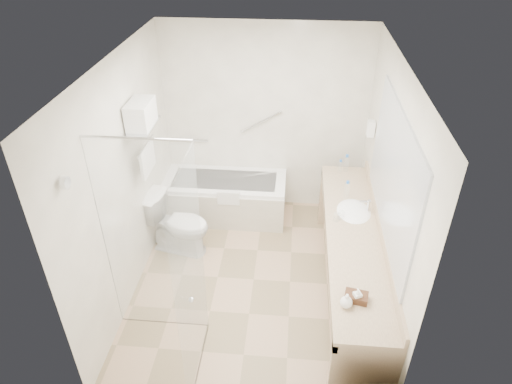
# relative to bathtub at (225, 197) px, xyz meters

# --- Properties ---
(floor) EXTENTS (3.20, 3.20, 0.00)m
(floor) POSITION_rel_bathtub_xyz_m (0.50, -1.24, -0.28)
(floor) COLOR tan
(floor) RESTS_ON ground
(ceiling) EXTENTS (2.60, 3.20, 0.10)m
(ceiling) POSITION_rel_bathtub_xyz_m (0.50, -1.24, 2.22)
(ceiling) COLOR silver
(ceiling) RESTS_ON wall_back
(wall_back) EXTENTS (2.60, 0.10, 2.50)m
(wall_back) POSITION_rel_bathtub_xyz_m (0.50, 0.36, 0.97)
(wall_back) COLOR white
(wall_back) RESTS_ON ground
(wall_front) EXTENTS (2.60, 0.10, 2.50)m
(wall_front) POSITION_rel_bathtub_xyz_m (0.50, -2.84, 0.97)
(wall_front) COLOR white
(wall_front) RESTS_ON ground
(wall_left) EXTENTS (0.10, 3.20, 2.50)m
(wall_left) POSITION_rel_bathtub_xyz_m (-0.80, -1.24, 0.97)
(wall_left) COLOR white
(wall_left) RESTS_ON ground
(wall_right) EXTENTS (0.10, 3.20, 2.50)m
(wall_right) POSITION_rel_bathtub_xyz_m (1.80, -1.24, 0.97)
(wall_right) COLOR white
(wall_right) RESTS_ON ground
(bathtub) EXTENTS (1.60, 0.73, 0.59)m
(bathtub) POSITION_rel_bathtub_xyz_m (0.00, 0.00, 0.00)
(bathtub) COLOR white
(bathtub) RESTS_ON floor
(grab_bar_short) EXTENTS (0.40, 0.03, 0.03)m
(grab_bar_short) POSITION_rel_bathtub_xyz_m (-0.45, 0.32, 0.67)
(grab_bar_short) COLOR silver
(grab_bar_short) RESTS_ON wall_back
(grab_bar_long) EXTENTS (0.53, 0.03, 0.33)m
(grab_bar_long) POSITION_rel_bathtub_xyz_m (0.45, 0.32, 0.97)
(grab_bar_long) COLOR silver
(grab_bar_long) RESTS_ON wall_back
(shower_enclosure) EXTENTS (0.96, 0.91, 2.11)m
(shower_enclosure) POSITION_rel_bathtub_xyz_m (-0.13, -2.16, 0.79)
(shower_enclosure) COLOR silver
(shower_enclosure) RESTS_ON floor
(towel_shelf) EXTENTS (0.24, 0.55, 0.81)m
(towel_shelf) POSITION_rel_bathtub_xyz_m (-0.67, -0.89, 1.48)
(towel_shelf) COLOR silver
(towel_shelf) RESTS_ON wall_left
(vanity_counter) EXTENTS (0.55, 2.70, 0.95)m
(vanity_counter) POSITION_rel_bathtub_xyz_m (1.52, -1.39, 0.36)
(vanity_counter) COLOR tan
(vanity_counter) RESTS_ON floor
(sink) EXTENTS (0.40, 0.52, 0.14)m
(sink) POSITION_rel_bathtub_xyz_m (1.55, -0.99, 0.54)
(sink) COLOR white
(sink) RESTS_ON vanity_counter
(faucet) EXTENTS (0.03, 0.03, 0.14)m
(faucet) POSITION_rel_bathtub_xyz_m (1.70, -0.99, 0.65)
(faucet) COLOR silver
(faucet) RESTS_ON vanity_counter
(mirror) EXTENTS (0.02, 2.00, 1.20)m
(mirror) POSITION_rel_bathtub_xyz_m (1.79, -1.39, 1.27)
(mirror) COLOR #B0B5BC
(mirror) RESTS_ON wall_right
(hairdryer_unit) EXTENTS (0.08, 0.10, 0.18)m
(hairdryer_unit) POSITION_rel_bathtub_xyz_m (1.75, -0.19, 1.17)
(hairdryer_unit) COLOR white
(hairdryer_unit) RESTS_ON wall_right
(toilet) EXTENTS (0.84, 0.58, 0.75)m
(toilet) POSITION_rel_bathtub_xyz_m (-0.45, -0.77, 0.10)
(toilet) COLOR white
(toilet) RESTS_ON floor
(amenity_basket) EXTENTS (0.21, 0.16, 0.06)m
(amenity_basket) POSITION_rel_bathtub_xyz_m (1.46, -2.28, 0.61)
(amenity_basket) COLOR #4D2D1B
(amenity_basket) RESTS_ON vanity_counter
(soap_bottle_a) EXTENTS (0.11, 0.15, 0.06)m
(soap_bottle_a) POSITION_rel_bathtub_xyz_m (1.46, -2.29, 0.61)
(soap_bottle_a) COLOR white
(soap_bottle_a) RESTS_ON vanity_counter
(soap_bottle_b) EXTENTS (0.12, 0.15, 0.10)m
(soap_bottle_b) POSITION_rel_bathtub_xyz_m (1.37, -2.36, 0.63)
(soap_bottle_b) COLOR white
(soap_bottle_b) RESTS_ON vanity_counter
(water_bottle_left) EXTENTS (0.05, 0.05, 0.17)m
(water_bottle_left) POSITION_rel_bathtub_xyz_m (1.45, -0.19, 0.65)
(water_bottle_left) COLOR silver
(water_bottle_left) RESTS_ON vanity_counter
(water_bottle_mid) EXTENTS (0.07, 0.07, 0.22)m
(water_bottle_mid) POSITION_rel_bathtub_xyz_m (1.53, -0.14, 0.68)
(water_bottle_mid) COLOR silver
(water_bottle_mid) RESTS_ON vanity_counter
(water_bottle_right) EXTENTS (0.06, 0.06, 0.21)m
(water_bottle_right) POSITION_rel_bathtub_xyz_m (1.49, -0.72, 0.67)
(water_bottle_right) COLOR silver
(water_bottle_right) RESTS_ON vanity_counter
(drinking_glass_near) EXTENTS (0.09, 0.09, 0.09)m
(drinking_glass_near) POSITION_rel_bathtub_xyz_m (1.36, -1.17, 0.62)
(drinking_glass_near) COLOR silver
(drinking_glass_near) RESTS_ON vanity_counter
(drinking_glass_far) EXTENTS (0.07, 0.07, 0.09)m
(drinking_glass_far) POSITION_rel_bathtub_xyz_m (1.41, -1.14, 0.62)
(drinking_glass_far) COLOR silver
(drinking_glass_far) RESTS_ON vanity_counter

